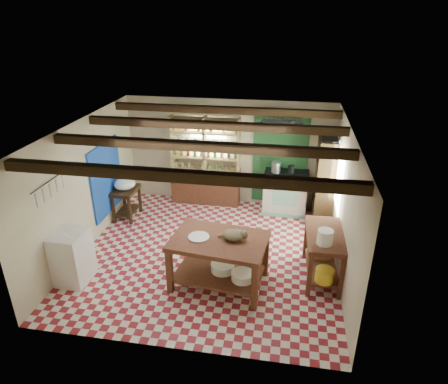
% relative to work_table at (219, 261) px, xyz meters
% --- Properties ---
extents(floor, '(5.00, 5.00, 0.02)m').
position_rel_work_table_xyz_m(floor, '(-0.38, 0.88, -0.47)').
color(floor, maroon).
rests_on(floor, ground).
extents(ceiling, '(5.00, 5.00, 0.02)m').
position_rel_work_table_xyz_m(ceiling, '(-0.38, 0.88, 2.14)').
color(ceiling, '#48484D').
rests_on(ceiling, wall_back).
extents(wall_back, '(5.00, 0.04, 2.60)m').
position_rel_work_table_xyz_m(wall_back, '(-0.38, 3.38, 0.84)').
color(wall_back, beige).
rests_on(wall_back, floor).
extents(wall_front, '(5.00, 0.04, 2.60)m').
position_rel_work_table_xyz_m(wall_front, '(-0.38, -1.62, 0.84)').
color(wall_front, beige).
rests_on(wall_front, floor).
extents(wall_left, '(0.04, 5.00, 2.60)m').
position_rel_work_table_xyz_m(wall_left, '(-2.88, 0.88, 0.84)').
color(wall_left, beige).
rests_on(wall_left, floor).
extents(wall_right, '(0.04, 5.00, 2.60)m').
position_rel_work_table_xyz_m(wall_right, '(2.12, 0.88, 0.84)').
color(wall_right, beige).
rests_on(wall_right, floor).
extents(ceiling_beams, '(5.00, 3.80, 0.15)m').
position_rel_work_table_xyz_m(ceiling_beams, '(-0.38, 0.88, 2.02)').
color(ceiling_beams, '#372513').
rests_on(ceiling_beams, ceiling).
extents(blue_wall_patch, '(0.04, 1.40, 1.60)m').
position_rel_work_table_xyz_m(blue_wall_patch, '(-2.85, 1.78, 0.64)').
color(blue_wall_patch, '#1848B5').
rests_on(blue_wall_patch, wall_left).
extents(green_wall_patch, '(1.30, 0.04, 2.30)m').
position_rel_work_table_xyz_m(green_wall_patch, '(0.87, 3.35, 0.79)').
color(green_wall_patch, '#1F4E26').
rests_on(green_wall_patch, wall_back).
extents(window_back, '(0.90, 0.02, 0.80)m').
position_rel_work_table_xyz_m(window_back, '(-0.88, 3.36, 1.24)').
color(window_back, silver).
rests_on(window_back, wall_back).
extents(window_right, '(0.02, 1.30, 1.20)m').
position_rel_work_table_xyz_m(window_right, '(2.10, 1.88, 0.94)').
color(window_right, silver).
rests_on(window_right, wall_right).
extents(utensil_rail, '(0.06, 0.90, 0.28)m').
position_rel_work_table_xyz_m(utensil_rail, '(-2.82, -0.32, 1.32)').
color(utensil_rail, black).
rests_on(utensil_rail, wall_left).
extents(pot_rack, '(0.86, 0.12, 0.36)m').
position_rel_work_table_xyz_m(pot_rack, '(0.87, 2.93, 1.72)').
color(pot_rack, black).
rests_on(pot_rack, ceiling).
extents(shelving_unit, '(1.70, 0.34, 2.20)m').
position_rel_work_table_xyz_m(shelving_unit, '(-0.93, 3.19, 0.64)').
color(shelving_unit, tan).
rests_on(shelving_unit, floor).
extents(tall_rack, '(0.40, 0.86, 2.00)m').
position_rel_work_table_xyz_m(tall_rack, '(1.90, 2.68, 0.54)').
color(tall_rack, '#372513').
rests_on(tall_rack, floor).
extents(work_table, '(1.74, 1.26, 0.92)m').
position_rel_work_table_xyz_m(work_table, '(0.00, 0.00, 0.00)').
color(work_table, brown).
rests_on(work_table, floor).
extents(stove, '(1.04, 0.72, 1.00)m').
position_rel_work_table_xyz_m(stove, '(1.06, 3.03, 0.04)').
color(stove, beige).
rests_on(stove, floor).
extents(prep_table, '(0.50, 0.73, 0.73)m').
position_rel_work_table_xyz_m(prep_table, '(-2.58, 2.09, -0.09)').
color(prep_table, '#372513').
rests_on(prep_table, floor).
extents(white_cabinet, '(0.56, 0.66, 0.97)m').
position_rel_work_table_xyz_m(white_cabinet, '(-2.60, -0.34, 0.02)').
color(white_cabinet, white).
rests_on(white_cabinet, floor).
extents(right_counter, '(0.69, 1.31, 0.92)m').
position_rel_work_table_xyz_m(right_counter, '(1.80, 0.49, 0.00)').
color(right_counter, brown).
rests_on(right_counter, floor).
extents(cat, '(0.41, 0.33, 0.18)m').
position_rel_work_table_xyz_m(cat, '(0.25, 0.02, 0.55)').
color(cat, olive).
rests_on(cat, work_table).
extents(steel_tray, '(0.41, 0.41, 0.02)m').
position_rel_work_table_xyz_m(steel_tray, '(-0.35, -0.01, 0.47)').
color(steel_tray, '#B2B2BA').
rests_on(steel_tray, work_table).
extents(basin_large, '(0.47, 0.47, 0.15)m').
position_rel_work_table_xyz_m(basin_large, '(0.06, 0.04, -0.14)').
color(basin_large, white).
rests_on(basin_large, work_table).
extents(basin_small, '(0.43, 0.43, 0.14)m').
position_rel_work_table_xyz_m(basin_small, '(0.44, -0.15, -0.15)').
color(basin_small, white).
rests_on(basin_small, work_table).
extents(kettle_left, '(0.22, 0.22, 0.25)m').
position_rel_work_table_xyz_m(kettle_left, '(0.81, 3.04, 0.67)').
color(kettle_left, '#B2B2BA').
rests_on(kettle_left, stove).
extents(kettle_right, '(0.15, 0.15, 0.19)m').
position_rel_work_table_xyz_m(kettle_right, '(1.16, 3.03, 0.63)').
color(kettle_right, black).
rests_on(kettle_right, stove).
extents(enamel_bowl, '(0.49, 0.49, 0.24)m').
position_rel_work_table_xyz_m(enamel_bowl, '(-2.58, 2.09, 0.40)').
color(enamel_bowl, white).
rests_on(enamel_bowl, prep_table).
extents(white_bucket, '(0.27, 0.27, 0.26)m').
position_rel_work_table_xyz_m(white_bucket, '(1.77, 0.14, 0.59)').
color(white_bucket, white).
rests_on(white_bucket, right_counter).
extents(wicker_basket, '(0.40, 0.32, 0.27)m').
position_rel_work_table_xyz_m(wicker_basket, '(1.79, 0.79, -0.08)').
color(wicker_basket, '#AC7745').
rests_on(wicker_basket, right_counter).
extents(yellow_tub, '(0.33, 0.33, 0.23)m').
position_rel_work_table_xyz_m(yellow_tub, '(1.82, 0.04, -0.10)').
color(yellow_tub, yellow).
rests_on(yellow_tub, right_counter).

